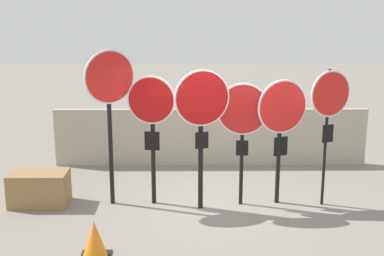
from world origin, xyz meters
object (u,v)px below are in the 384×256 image
Objects in this scene: stop_sign_3 at (243,118)px; stop_sign_5 at (330,104)px; stop_sign_0 at (110,94)px; stop_sign_1 at (152,114)px; stop_sign_4 at (282,118)px; traffic_cone_0 at (95,240)px; stop_sign_2 at (202,113)px; storage_crate at (39,188)px.

stop_sign_3 is 1.49m from stop_sign_5.
stop_sign_0 is 1.19× the size of stop_sign_1.
stop_sign_0 is 2.30m from stop_sign_3.
traffic_cone_0 is (-2.94, -2.01, -1.30)m from stop_sign_4.
stop_sign_1 is 2.23m from stop_sign_4.
stop_sign_1 is 1.56m from stop_sign_3.
stop_sign_4 is 0.93× the size of stop_sign_5.
stop_sign_1 is (0.71, -0.00, -0.36)m from stop_sign_0.
stop_sign_5 is (2.17, 0.14, 0.12)m from stop_sign_2.
stop_sign_0 is at bearing 90.03° from traffic_cone_0.
storage_crate is at bearing -170.83° from stop_sign_1.
traffic_cone_0 is at bearing -56.90° from storage_crate.
stop_sign_5 reaches higher than stop_sign_1.
stop_sign_5 reaches higher than storage_crate.
storage_crate is (-3.58, 0.07, -1.28)m from stop_sign_3.
stop_sign_2 reaches higher than stop_sign_3.
storage_crate is at bearing 179.53° from stop_sign_3.
stop_sign_0 is 1.14× the size of stop_sign_5.
stop_sign_4 is (2.23, 0.00, -0.06)m from stop_sign_1.
stop_sign_0 is at bearing 155.97° from stop_sign_2.
stop_sign_4 reaches higher than traffic_cone_0.
stop_sign_1 is 3.03m from stop_sign_5.
stop_sign_2 is at bearing 48.91° from traffic_cone_0.
stop_sign_2 is 1.09× the size of stop_sign_4.
stop_sign_1 reaches higher than stop_sign_4.
stop_sign_3 is 0.98× the size of stop_sign_4.
stop_sign_3 is at bearing -34.50° from stop_sign_0.
stop_sign_4 is at bearing 150.01° from stop_sign_5.
traffic_cone_0 is at bearing -146.78° from stop_sign_2.
stop_sign_2 is 2.77m from traffic_cone_0.
stop_sign_1 reaches higher than traffic_cone_0.
stop_sign_3 is 2.17× the size of storage_crate.
stop_sign_1 is 0.96× the size of stop_sign_5.
stop_sign_1 is 2.28× the size of storage_crate.
stop_sign_1 is 0.88m from stop_sign_2.
stop_sign_2 is 3.21m from storage_crate.
stop_sign_2 is (1.56, -0.23, -0.28)m from stop_sign_0.
traffic_cone_0 is at bearing -122.82° from stop_sign_0.
stop_sign_5 is 5.27m from storage_crate.
stop_sign_5 is (3.02, -0.09, 0.20)m from stop_sign_1.
stop_sign_5 is (3.73, -0.09, -0.16)m from stop_sign_0.
stop_sign_5 is 4.27× the size of traffic_cone_0.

